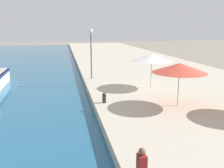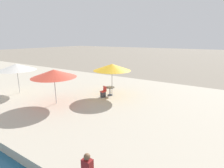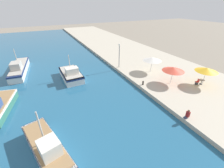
% 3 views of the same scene
% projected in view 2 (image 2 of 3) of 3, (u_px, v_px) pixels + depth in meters
% --- Properties ---
extents(cafe_umbrella_pink, '(3.17, 3.17, 2.74)m').
position_uv_depth(cafe_umbrella_pink, '(112.00, 67.00, 14.67)').
color(cafe_umbrella_pink, '#B7B7B7').
rests_on(cafe_umbrella_pink, quay_promenade).
extents(cafe_umbrella_white, '(3.29, 3.29, 2.61)m').
position_uv_depth(cafe_umbrella_white, '(54.00, 73.00, 12.74)').
color(cafe_umbrella_white, '#B7B7B7').
rests_on(cafe_umbrella_white, quay_promenade).
extents(cafe_umbrella_striped, '(3.26, 3.26, 2.65)m').
position_uv_depth(cafe_umbrella_striped, '(16.00, 67.00, 15.36)').
color(cafe_umbrella_striped, '#B7B7B7').
rests_on(cafe_umbrella_striped, quay_promenade).
extents(cafe_table, '(0.80, 0.80, 0.74)m').
position_uv_depth(cafe_table, '(110.00, 89.00, 15.11)').
color(cafe_table, '#333338').
rests_on(cafe_table, quay_promenade).
extents(cafe_chair_left, '(0.53, 0.52, 0.91)m').
position_uv_depth(cafe_chair_left, '(103.00, 93.00, 14.72)').
color(cafe_chair_left, '#2D2D33').
rests_on(cafe_chair_left, quay_promenade).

